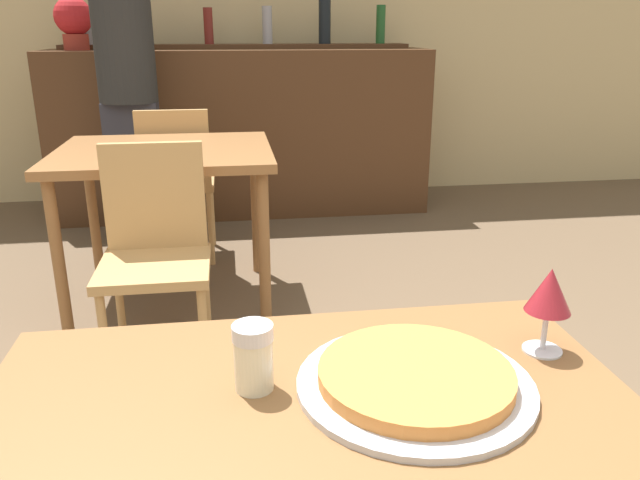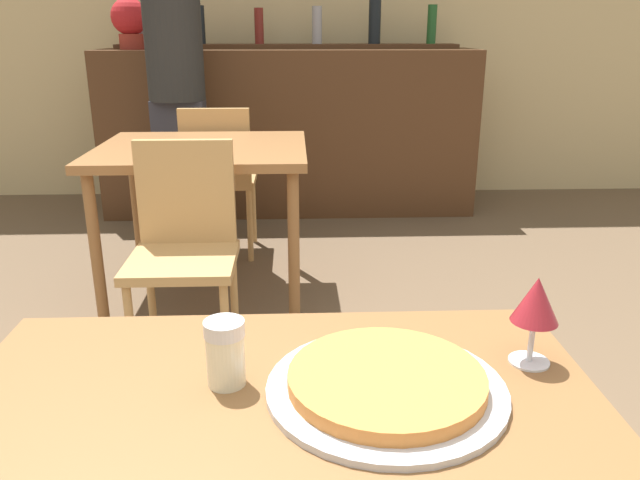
# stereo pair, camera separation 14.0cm
# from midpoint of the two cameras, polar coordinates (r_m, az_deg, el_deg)

# --- Properties ---
(wall_back) EXTENTS (8.00, 0.05, 2.80)m
(wall_back) POSITION_cam_midpoint_polar(r_m,az_deg,el_deg) (4.98, -2.08, 20.25)
(wall_back) COLOR #D1B784
(wall_back) RESTS_ON ground_plane
(dining_table_near) EXTENTS (1.03, 0.76, 0.72)m
(dining_table_near) POSITION_cam_midpoint_polar(r_m,az_deg,el_deg) (1.00, 0.41, -20.85)
(dining_table_near) COLOR brown
(dining_table_near) RESTS_ON ground_plane
(dining_table_far) EXTENTS (0.96, 0.84, 0.76)m
(dining_table_far) POSITION_cam_midpoint_polar(r_m,az_deg,el_deg) (2.96, -9.34, 6.78)
(dining_table_far) COLOR brown
(dining_table_far) RESTS_ON ground_plane
(bar_counter) EXTENTS (2.60, 0.56, 1.14)m
(bar_counter) POSITION_cam_midpoint_polar(r_m,az_deg,el_deg) (4.53, -1.91, 9.85)
(bar_counter) COLOR #4C2D19
(bar_counter) RESTS_ON ground_plane
(bar_back_shelf) EXTENTS (2.39, 0.24, 0.33)m
(bar_back_shelf) POSITION_cam_midpoint_polar(r_m,az_deg,el_deg) (4.62, -1.87, 17.90)
(bar_back_shelf) COLOR #4C2D19
(bar_back_shelf) RESTS_ON bar_counter
(chair_far_side_front) EXTENTS (0.40, 0.40, 0.87)m
(chair_far_side_front) POSITION_cam_midpoint_polar(r_m,az_deg,el_deg) (2.44, -10.71, 0.10)
(chair_far_side_front) COLOR tan
(chair_far_side_front) RESTS_ON ground_plane
(chair_far_side_back) EXTENTS (0.40, 0.40, 0.87)m
(chair_far_side_back) POSITION_cam_midpoint_polar(r_m,az_deg,el_deg) (3.57, -8.13, 6.22)
(chair_far_side_back) COLOR tan
(chair_far_side_back) RESTS_ON ground_plane
(pizza_tray) EXTENTS (0.38, 0.38, 0.04)m
(pizza_tray) POSITION_cam_midpoint_polar(r_m,az_deg,el_deg) (1.03, 10.08, -12.89)
(pizza_tray) COLOR #B7B7BC
(pizza_tray) RESTS_ON dining_table_near
(cheese_shaker) EXTENTS (0.07, 0.07, 0.11)m
(cheese_shaker) POSITION_cam_midpoint_polar(r_m,az_deg,el_deg) (1.02, -4.73, -10.31)
(cheese_shaker) COLOR beige
(cheese_shaker) RESTS_ON dining_table_near
(person_standing) EXTENTS (0.34, 0.34, 1.80)m
(person_standing) POSITION_cam_midpoint_polar(r_m,az_deg,el_deg) (3.96, -12.01, 14.15)
(person_standing) COLOR #2D2D38
(person_standing) RESTS_ON ground_plane
(wine_glass) EXTENTS (0.08, 0.08, 0.16)m
(wine_glass) POSITION_cam_midpoint_polar(r_m,az_deg,el_deg) (1.14, 22.54, -5.38)
(wine_glass) COLOR silver
(wine_glass) RESTS_ON dining_table_near
(potted_plant) EXTENTS (0.24, 0.24, 0.33)m
(potted_plant) POSITION_cam_midpoint_polar(r_m,az_deg,el_deg) (4.54, -16.14, 18.72)
(potted_plant) COLOR maroon
(potted_plant) RESTS_ON bar_counter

